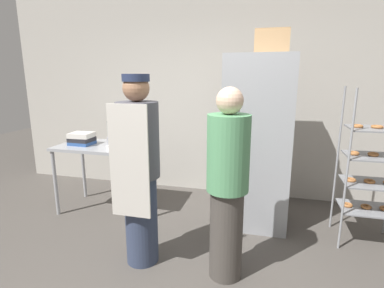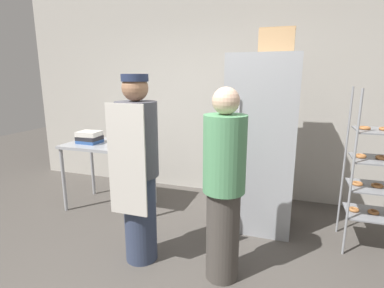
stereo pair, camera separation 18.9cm
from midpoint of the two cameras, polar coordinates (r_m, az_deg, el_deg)
name	(u,v)px [view 2 (the right image)]	position (r m, az deg, el deg)	size (l,w,h in m)	color
back_wall	(222,92)	(4.39, 6.94, 9.90)	(6.40, 0.12, 2.98)	#B7B2A8
refrigerator	(261,144)	(3.45, 14.55, 0.01)	(0.73, 0.69, 1.93)	#9EA0A5
baking_rack	(379,173)	(3.47, 33.41, -4.67)	(0.57, 0.48, 1.60)	#93969B
prep_counter	(109,151)	(3.97, -14.28, -1.40)	(1.07, 0.67, 0.86)	#9EA0A5
donut_box	(125,144)	(3.67, -11.29, 0.06)	(0.25, 0.20, 0.24)	white
blender_pitcher	(118,133)	(3.93, -12.62, 2.04)	(0.12, 0.12, 0.29)	#99999E
binder_stack	(89,137)	(4.04, -17.69, 1.24)	(0.28, 0.24, 0.15)	#2D5193
cardboard_storage_box	(277,42)	(3.46, 17.49, 18.12)	(0.36, 0.32, 0.27)	tan
person_baker	(138,169)	(2.71, -8.27, -4.69)	(0.37, 0.38, 1.72)	#333D56
person_customer	(224,186)	(2.48, 8.29, -7.98)	(0.35, 0.35, 1.63)	#47423D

